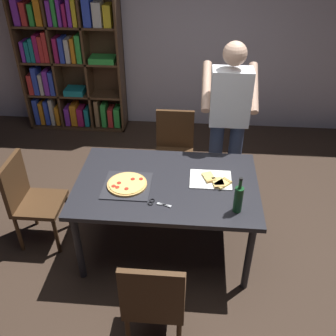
# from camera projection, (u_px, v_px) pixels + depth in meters

# --- Properties ---
(ground_plane) EXTENTS (12.00, 12.00, 0.00)m
(ground_plane) POSITION_uv_depth(u_px,v_px,m) (167.00, 244.00, 3.68)
(ground_plane) COLOR #38281E
(back_wall) EXTENTS (6.40, 0.10, 2.80)m
(back_wall) POSITION_uv_depth(u_px,v_px,m) (183.00, 27.00, 5.03)
(back_wall) COLOR #BCB7C6
(back_wall) RESTS_ON ground_plane
(dining_table) EXTENTS (1.57, 1.03, 0.75)m
(dining_table) POSITION_uv_depth(u_px,v_px,m) (167.00, 189.00, 3.30)
(dining_table) COLOR #232328
(dining_table) RESTS_ON ground_plane
(chair_near_camera) EXTENTS (0.42, 0.42, 0.90)m
(chair_near_camera) POSITION_uv_depth(u_px,v_px,m) (154.00, 298.00, 2.57)
(chair_near_camera) COLOR #472D19
(chair_near_camera) RESTS_ON ground_plane
(chair_far_side) EXTENTS (0.42, 0.42, 0.90)m
(chair_far_side) POSITION_uv_depth(u_px,v_px,m) (174.00, 146.00, 4.22)
(chair_far_side) COLOR #472D19
(chair_far_side) RESTS_ON ground_plane
(chair_left_end) EXTENTS (0.42, 0.42, 0.90)m
(chair_left_end) POSITION_uv_depth(u_px,v_px,m) (29.00, 196.00, 3.48)
(chair_left_end) COLOR #472D19
(chair_left_end) RESTS_ON ground_plane
(bookshelf) EXTENTS (1.40, 0.35, 1.95)m
(bookshelf) POSITION_uv_depth(u_px,v_px,m) (69.00, 62.00, 5.19)
(bookshelf) COLOR #513823
(bookshelf) RESTS_ON ground_plane
(person_serving_pizza) EXTENTS (0.55, 0.54, 1.75)m
(person_serving_pizza) POSITION_uv_depth(u_px,v_px,m) (228.00, 118.00, 3.72)
(person_serving_pizza) COLOR #38476B
(person_serving_pizza) RESTS_ON ground_plane
(pepperoni_pizza_on_tray) EXTENTS (0.40, 0.40, 0.04)m
(pepperoni_pizza_on_tray) POSITION_uv_depth(u_px,v_px,m) (127.00, 185.00, 3.21)
(pepperoni_pizza_on_tray) COLOR #2D2D33
(pepperoni_pizza_on_tray) RESTS_ON dining_table
(pizza_slices_on_towel) EXTENTS (0.36, 0.29, 0.03)m
(pizza_slices_on_towel) POSITION_uv_depth(u_px,v_px,m) (213.00, 180.00, 3.27)
(pizza_slices_on_towel) COLOR white
(pizza_slices_on_towel) RESTS_ON dining_table
(wine_bottle) EXTENTS (0.07, 0.07, 0.32)m
(wine_bottle) POSITION_uv_depth(u_px,v_px,m) (238.00, 199.00, 2.89)
(wine_bottle) COLOR #194723
(wine_bottle) RESTS_ON dining_table
(kitchen_scissors) EXTENTS (0.20, 0.10, 0.01)m
(kitchen_scissors) POSITION_uv_depth(u_px,v_px,m) (156.00, 203.00, 3.02)
(kitchen_scissors) COLOR silver
(kitchen_scissors) RESTS_ON dining_table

